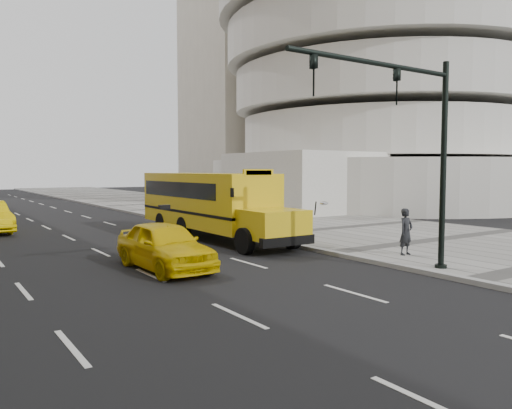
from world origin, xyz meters
TOP-DOWN VIEW (x-y plane):
  - ground at (0.00, 0.00)m, footprint 140.00×140.00m
  - sidewalk_museum at (12.00, 0.00)m, footprint 12.00×140.00m
  - curb_museum at (6.00, 0.00)m, footprint 0.30×140.00m
  - guggenheim at (29.37, 18.51)m, footprint 33.20×42.20m
  - school_bus at (4.50, 1.47)m, footprint 2.96×11.56m
  - taxi_near at (-0.27, -4.41)m, footprint 1.95×4.57m
  - pedestrian at (7.58, -7.46)m, footprint 0.63×0.43m
  - traffic_signal at (5.19, -9.61)m, footprint 6.18×0.36m

SIDE VIEW (x-z plane):
  - ground at x=0.00m, z-range 0.00..0.00m
  - sidewalk_museum at x=12.00m, z-range 0.00..0.15m
  - curb_museum at x=6.00m, z-range 0.00..0.15m
  - taxi_near at x=-0.27m, z-range 0.00..1.54m
  - pedestrian at x=7.58m, z-range 0.15..1.80m
  - school_bus at x=4.50m, z-range 0.17..3.36m
  - traffic_signal at x=5.19m, z-range 0.89..7.29m
  - guggenheim at x=29.37m, z-range -3.92..31.08m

